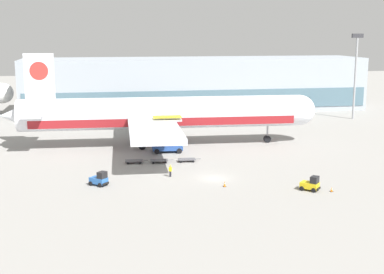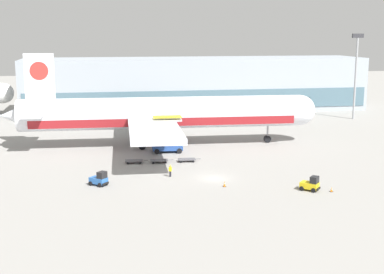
{
  "view_description": "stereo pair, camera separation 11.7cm",
  "coord_description": "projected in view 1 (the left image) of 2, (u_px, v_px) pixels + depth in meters",
  "views": [
    {
      "loc": [
        -16.32,
        -72.26,
        20.46
      ],
      "look_at": [
        -1.24,
        10.91,
        4.0
      ],
      "focal_mm": 50.0,
      "sensor_mm": 36.0,
      "label": 1
    },
    {
      "loc": [
        -16.21,
        -72.28,
        20.46
      ],
      "look_at": [
        -1.24,
        10.91,
        4.0
      ],
      "focal_mm": 50.0,
      "sensor_mm": 36.0,
      "label": 2
    }
  ],
  "objects": [
    {
      "name": "ground_crew_near",
      "position": [
        170.0,
        170.0,
        77.21
      ],
      "size": [
        0.49,
        0.38,
        1.75
      ],
      "rotation": [
        0.0,
        0.0,
        3.72
      ],
      "color": "black",
      "rests_on": "ground_plane"
    },
    {
      "name": "baggage_dolly_lead",
      "position": [
        134.0,
        161.0,
        85.4
      ],
      "size": [
        3.73,
        1.64,
        0.48
      ],
      "rotation": [
        0.0,
        0.0,
        -0.05
      ],
      "color": "#56565B",
      "rests_on": "ground_plane"
    },
    {
      "name": "scissor_lift_loader",
      "position": [
        167.0,
        139.0,
        93.15
      ],
      "size": [
        5.33,
        3.57,
        6.28
      ],
      "rotation": [
        0.0,
        0.0,
        -0.04
      ],
      "color": "#284C99",
      "rests_on": "ground_plane"
    },
    {
      "name": "traffic_cone_near",
      "position": [
        332.0,
        189.0,
        70.08
      ],
      "size": [
        0.4,
        0.4,
        0.63
      ],
      "color": "black",
      "rests_on": "ground_plane"
    },
    {
      "name": "traffic_cone_far",
      "position": [
        225.0,
        184.0,
        72.33
      ],
      "size": [
        0.4,
        0.4,
        0.77
      ],
      "color": "black",
      "rests_on": "ground_plane"
    },
    {
      "name": "baggage_dolly_third",
      "position": [
        187.0,
        159.0,
        86.37
      ],
      "size": [
        3.73,
        1.64,
        0.48
      ],
      "rotation": [
        0.0,
        0.0,
        -0.05
      ],
      "color": "#56565B",
      "rests_on": "ground_plane"
    },
    {
      "name": "baggage_tug_foreground",
      "position": [
        311.0,
        184.0,
        70.47
      ],
      "size": [
        2.77,
        2.7,
        2.0
      ],
      "rotation": [
        0.0,
        0.0,
        -0.73
      ],
      "color": "yellow",
      "rests_on": "ground_plane"
    },
    {
      "name": "baggage_tug_mid",
      "position": [
        100.0,
        179.0,
        72.82
      ],
      "size": [
        2.78,
        2.68,
        2.0
      ],
      "rotation": [
        0.0,
        0.0,
        -0.7
      ],
      "color": "#2D66B7",
      "rests_on": "ground_plane"
    },
    {
      "name": "baggage_dolly_second",
      "position": [
        159.0,
        160.0,
        85.64
      ],
      "size": [
        3.73,
        1.64,
        0.48
      ],
      "rotation": [
        0.0,
        0.0,
        -0.05
      ],
      "color": "#56565B",
      "rests_on": "ground_plane"
    },
    {
      "name": "airplane_main",
      "position": [
        159.0,
        114.0,
        98.01
      ],
      "size": [
        58.1,
        48.31,
        17.0
      ],
      "rotation": [
        0.0,
        0.0,
        -0.04
      ],
      "color": "silver",
      "rests_on": "ground_plane"
    },
    {
      "name": "light_mast",
      "position": [
        356.0,
        69.0,
        127.34
      ],
      "size": [
        2.8,
        0.5,
        20.36
      ],
      "color": "#9EA0A5",
      "rests_on": "ground_plane"
    },
    {
      "name": "ground_plane",
      "position": [
        214.0,
        178.0,
        76.56
      ],
      "size": [
        400.0,
        400.0,
        0.0
      ],
      "primitive_type": "plane",
      "color": "gray"
    },
    {
      "name": "terminal_building",
      "position": [
        195.0,
        84.0,
        143.34
      ],
      "size": [
        90.0,
        18.2,
        14.0
      ],
      "color": "#9EA8B2",
      "rests_on": "ground_plane"
    }
  ]
}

